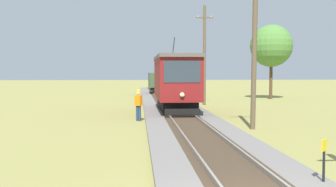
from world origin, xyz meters
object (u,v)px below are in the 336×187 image
object	(u,v)px
red_tram	(176,80)
tree_right_near	(271,46)
trackside_signal_marker	(324,161)
utility_pole_near_tram	(254,44)
gravel_pile	(194,87)
track_worker	(138,103)
freight_car	(159,82)
utility_pole_mid	(204,54)

from	to	relation	value
red_tram	tree_right_near	world-z (taller)	tree_right_near
red_tram	trackside_signal_marker	bearing A→B (deg)	-84.05
utility_pole_near_tram	gravel_pile	distance (m)	35.37
trackside_signal_marker	track_worker	world-z (taller)	track_worker
track_worker	tree_right_near	distance (m)	22.52
red_tram	tree_right_near	size ratio (longest dim) A/B	1.14
freight_car	track_worker	distance (m)	26.43
trackside_signal_marker	tree_right_near	distance (m)	32.79
freight_car	track_worker	bearing A→B (deg)	-95.38
utility_pole_mid	track_worker	xyz separation A→B (m)	(-5.48, -10.67, -3.22)
red_tram	gravel_pile	size ratio (longest dim) A/B	3.70
utility_pole_mid	track_worker	world-z (taller)	utility_pole_mid
trackside_signal_marker	red_tram	bearing A→B (deg)	95.95
red_tram	utility_pole_near_tram	world-z (taller)	utility_pole_near_tram
trackside_signal_marker	gravel_pile	distance (m)	45.04
trackside_signal_marker	tree_right_near	world-z (taller)	tree_right_near
trackside_signal_marker	gravel_pile	xyz separation A→B (m)	(3.19, 44.92, 0.00)
red_tram	tree_right_near	bearing A→B (deg)	50.76
trackside_signal_marker	track_worker	bearing A→B (deg)	107.64
track_worker	red_tram	bearing A→B (deg)	-173.66
utility_pole_mid	tree_right_near	world-z (taller)	utility_pole_mid
red_tram	utility_pole_mid	xyz separation A→B (m)	(3.00, 6.54, 2.01)
utility_pole_near_tram	trackside_signal_marker	xyz separation A→B (m)	(-1.15, -9.78, -3.42)
gravel_pile	red_tram	bearing A→B (deg)	-100.50
trackside_signal_marker	utility_pole_mid	bearing A→B (deg)	87.29
utility_pole_near_tram	freight_car	bearing A→B (deg)	95.69
red_tram	utility_pole_mid	distance (m)	7.47
track_worker	tree_right_near	xyz separation A→B (m)	(13.43, 17.54, 4.39)
freight_car	trackside_signal_marker	size ratio (longest dim) A/B	4.41
red_tram	track_worker	size ratio (longest dim) A/B	4.79
red_tram	gravel_pile	xyz separation A→B (m)	(5.04, 27.18, -1.52)
track_worker	tree_right_near	size ratio (longest dim) A/B	0.24
tree_right_near	utility_pole_near_tram	bearing A→B (deg)	-110.41
utility_pole_mid	track_worker	distance (m)	12.41
utility_pole_near_tram	track_worker	bearing A→B (deg)	145.02
tree_right_near	utility_pole_mid	bearing A→B (deg)	-139.16
red_tram	utility_pole_near_tram	xyz separation A→B (m)	(3.00, -7.96, 1.89)
red_tram	freight_car	xyz separation A→B (m)	(-0.00, 22.17, -0.64)
trackside_signal_marker	utility_pole_near_tram	bearing A→B (deg)	83.30
trackside_signal_marker	track_worker	xyz separation A→B (m)	(-4.33, 13.61, 0.32)
gravel_pile	track_worker	bearing A→B (deg)	-103.50
trackside_signal_marker	gravel_pile	bearing A→B (deg)	85.94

